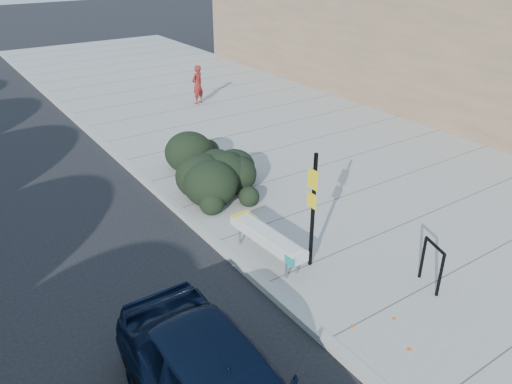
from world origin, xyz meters
TOP-DOWN VIEW (x-y plane):
  - ground at (0.00, 0.00)m, footprint 120.00×120.00m
  - sidewalk_near at (5.60, 5.00)m, footprint 11.20×50.00m
  - curb_near at (0.00, 5.00)m, footprint 0.22×50.00m
  - bench at (0.60, 0.76)m, footprint 0.56×2.29m
  - bike_rack at (2.77, -2.00)m, footprint 0.28×0.67m
  - sign_post at (1.22, 0.00)m, footprint 0.10×0.31m
  - hedge at (1.50, 4.96)m, footprint 2.32×4.02m
  - pedestrian at (5.13, 12.32)m, footprint 0.72×0.60m

SIDE VIEW (x-z plane):
  - ground at x=0.00m, z-range 0.00..0.00m
  - sidewalk_near at x=5.60m, z-range 0.00..0.15m
  - curb_near at x=0.00m, z-range 0.00..0.17m
  - bench at x=0.60m, z-range 0.35..1.03m
  - bike_rack at x=2.77m, z-range 0.25..1.28m
  - hedge at x=1.50m, z-range 0.15..1.59m
  - pedestrian at x=5.13m, z-range 0.15..1.83m
  - sign_post at x=1.22m, z-range 0.33..3.01m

